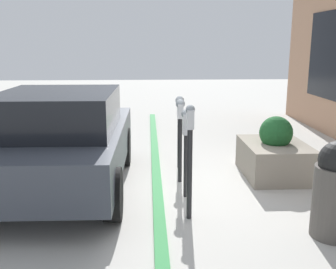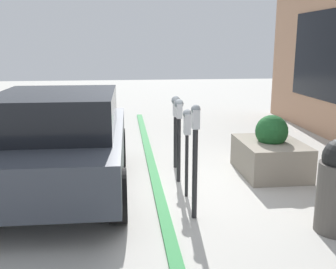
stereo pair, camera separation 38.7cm
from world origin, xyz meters
The scene contains 8 objects.
ground_plane centered at (0.00, 0.00, 0.00)m, with size 40.00×40.00×0.00m, color beige.
curb_strip centered at (0.00, 0.08, 0.02)m, with size 13.50×0.16×0.04m.
parking_meter_nearest centered at (-1.13, -0.32, 0.98)m, with size 0.14×0.12×1.55m.
parking_meter_second centered at (-0.36, -0.34, 1.00)m, with size 0.16×0.13×1.37m.
parking_meter_middle centered at (0.32, -0.32, 0.99)m, with size 0.18×0.15×1.42m.
parking_meter_fourth centered at (1.11, -0.37, 0.94)m, with size 0.19×0.16×1.37m.
planter_box centered at (0.56, -2.02, 0.39)m, with size 1.41×1.07×1.08m.
parked_car_front centered at (0.06, 1.59, 0.84)m, with size 4.03×2.03×1.60m.
Camera 1 is at (-6.05, 0.21, 2.31)m, focal length 42.00 mm.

